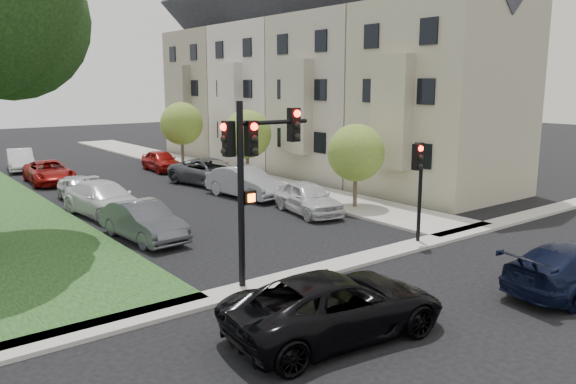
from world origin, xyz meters
TOP-DOWN VIEW (x-y plane):
  - ground at (0.00, 0.00)m, footprint 140.00×140.00m
  - sidewalk_right at (6.75, 24.00)m, footprint 3.50×44.00m
  - sidewalk_cross at (0.00, 2.00)m, footprint 60.00×1.00m
  - house_a at (12.45, 8.00)m, footprint 7.70×7.55m
  - house_b at (12.45, 15.50)m, footprint 7.70×7.55m
  - house_c at (12.45, 23.00)m, footprint 7.70×7.55m
  - house_d at (12.45, 30.50)m, footprint 7.70×7.55m
  - small_tree_a at (6.20, 7.89)m, footprint 2.69×2.69m
  - small_tree_b at (6.20, 17.14)m, footprint 2.90×2.90m
  - small_tree_c at (6.20, 25.63)m, footprint 3.04×3.04m
  - traffic_signal_main at (-3.37, 2.23)m, footprint 2.64×0.68m
  - traffic_signal_secondary at (3.81, 2.19)m, footprint 0.47×0.38m
  - car_cross_near at (-3.68, -1.68)m, footprint 5.70×3.12m
  - car_parked_0 at (3.82, 8.51)m, footprint 2.50×4.56m
  - car_parked_1 at (3.56, 13.36)m, footprint 2.24×5.00m
  - car_parked_2 at (3.95, 17.63)m, footprint 3.58×5.91m
  - car_parked_3 at (3.95, 24.35)m, footprint 1.87×4.20m
  - car_parked_5 at (-3.93, 8.89)m, footprint 1.90×4.55m
  - car_parked_6 at (-3.73, 13.74)m, footprint 2.74×5.42m
  - car_parked_7 at (-3.67, 17.55)m, footprint 1.82×3.98m
  - car_parked_8 at (-3.43, 23.93)m, footprint 2.52×5.03m
  - car_parked_9 at (-3.62, 30.34)m, footprint 2.26×4.66m

SIDE VIEW (x-z plane):
  - ground at x=0.00m, z-range 0.00..0.00m
  - sidewalk_right at x=6.75m, z-range 0.00..0.12m
  - sidewalk_cross at x=0.00m, z-range 0.00..0.12m
  - car_parked_7 at x=-3.67m, z-range 0.00..1.32m
  - car_parked_8 at x=-3.43m, z-range 0.00..1.37m
  - car_parked_3 at x=3.95m, z-range 0.00..1.40m
  - car_parked_5 at x=-3.93m, z-range 0.00..1.46m
  - car_parked_0 at x=3.82m, z-range 0.00..1.47m
  - car_parked_9 at x=-3.62m, z-range 0.00..1.47m
  - car_parked_6 at x=-3.73m, z-range 0.00..1.51m
  - car_cross_near at x=-3.68m, z-range 0.00..1.51m
  - car_parked_2 at x=3.95m, z-range 0.00..1.53m
  - car_parked_1 at x=3.56m, z-range 0.00..1.59m
  - traffic_signal_secondary at x=3.81m, z-range 0.75..4.52m
  - small_tree_a at x=6.20m, z-range 0.67..4.70m
  - small_tree_b at x=6.20m, z-range 0.72..5.07m
  - small_tree_c at x=6.20m, z-range 0.75..5.31m
  - traffic_signal_main at x=-3.37m, z-range 1.03..6.43m
  - house_a at x=12.45m, z-range -1.05..14.92m
  - house_b at x=12.45m, z-range -1.05..14.92m
  - house_c at x=12.45m, z-range -1.05..14.92m
  - house_d at x=12.45m, z-range -1.05..14.92m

